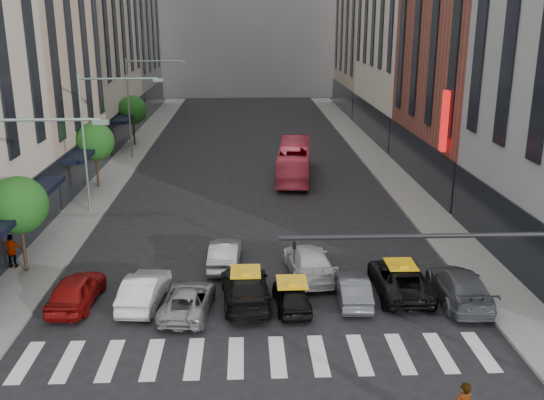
{
  "coord_description": "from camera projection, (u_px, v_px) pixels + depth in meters",
  "views": [
    {
      "loc": [
        -0.52,
        -19.12,
        12.57
      ],
      "look_at": [
        0.73,
        9.18,
        4.0
      ],
      "focal_mm": 40.0,
      "sensor_mm": 36.0,
      "label": 1
    }
  ],
  "objects": [
    {
      "name": "tree_near",
      "position": [
        19.0,
        205.0,
        29.95
      ],
      "size": [
        2.88,
        2.88,
        4.95
      ],
      "color": "black",
      "rests_on": "sidewalk_left"
    },
    {
      "name": "streetlamp_mid",
      "position": [
        97.0,
        125.0,
        38.94
      ],
      "size": [
        5.38,
        0.25,
        9.0
      ],
      "color": "gray",
      "rests_on": "sidewalk_left"
    },
    {
      "name": "streetlamp_far",
      "position": [
        139.0,
        95.0,
        54.23
      ],
      "size": [
        5.38,
        0.25,
        9.0
      ],
      "color": "gray",
      "rests_on": "sidewalk_left"
    },
    {
      "name": "pedestrian_far",
      "position": [
        12.0,
        251.0,
        31.09
      ],
      "size": [
        1.07,
        0.47,
        1.8
      ],
      "primitive_type": "imported",
      "rotation": [
        0.0,
        0.0,
        3.17
      ],
      "color": "gray",
      "rests_on": "sidewalk_left"
    },
    {
      "name": "car_grey_curb",
      "position": [
        460.0,
        286.0,
        27.73
      ],
      "size": [
        2.39,
        5.35,
        1.52
      ],
      "primitive_type": "imported",
      "rotation": [
        0.0,
        0.0,
        3.09
      ],
      "color": "#44474C",
      "rests_on": "ground"
    },
    {
      "name": "sidewalk_left",
      "position": [
        114.0,
        175.0,
        50.12
      ],
      "size": [
        3.0,
        96.0,
        0.15
      ],
      "primitive_type": "cube",
      "color": "slate",
      "rests_on": "ground"
    },
    {
      "name": "ground",
      "position": [
        263.0,
        379.0,
        21.95
      ],
      "size": [
        160.0,
        160.0,
        0.0
      ],
      "primitive_type": "plane",
      "color": "black",
      "rests_on": "ground"
    },
    {
      "name": "building_right_d",
      "position": [
        375.0,
        6.0,
        80.76
      ],
      "size": [
        8.0,
        18.0,
        28.0
      ],
      "primitive_type": "cube",
      "color": "tan",
      "rests_on": "ground"
    },
    {
      "name": "taxi_right",
      "position": [
        400.0,
        279.0,
        28.59
      ],
      "size": [
        2.45,
        5.22,
        1.44
      ],
      "primitive_type": "imported",
      "rotation": [
        0.0,
        0.0,
        3.13
      ],
      "color": "black",
      "rests_on": "ground"
    },
    {
      "name": "taxi_left",
      "position": [
        246.0,
        287.0,
        27.61
      ],
      "size": [
        2.49,
        5.38,
        1.52
      ],
      "primitive_type": "imported",
      "rotation": [
        0.0,
        0.0,
        3.21
      ],
      "color": "black",
      "rests_on": "ground"
    },
    {
      "name": "bus",
      "position": [
        294.0,
        161.0,
        48.97
      ],
      "size": [
        3.5,
        10.56,
        2.89
      ],
      "primitive_type": "imported",
      "rotation": [
        0.0,
        0.0,
        3.04
      ],
      "color": "#EC4560",
      "rests_on": "ground"
    },
    {
      "name": "traffic_signal",
      "position": [
        495.0,
        273.0,
        20.02
      ],
      "size": [
        10.1,
        0.2,
        6.0
      ],
      "color": "black",
      "rests_on": "ground"
    },
    {
      "name": "car_grey_mid",
      "position": [
        353.0,
        289.0,
        27.72
      ],
      "size": [
        1.53,
        3.98,
        1.29
      ],
      "primitive_type": "imported",
      "rotation": [
        0.0,
        0.0,
        3.1
      ],
      "color": "#45474E",
      "rests_on": "ground"
    },
    {
      "name": "streetlamp_near",
      "position": [
        3.0,
        195.0,
        23.64
      ],
      "size": [
        5.38,
        0.25,
        9.0
      ],
      "color": "gray",
      "rests_on": "sidewalk_left"
    },
    {
      "name": "building_right_b",
      "position": [
        481.0,
        11.0,
        44.72
      ],
      "size": [
        8.0,
        18.0,
        26.0
      ],
      "primitive_type": "cube",
      "color": "brown",
      "rests_on": "ground"
    },
    {
      "name": "sidewalk_right",
      "position": [
        388.0,
        172.0,
        51.1
      ],
      "size": [
        3.0,
        96.0,
        0.15
      ],
      "primitive_type": "cube",
      "color": "slate",
      "rests_on": "ground"
    },
    {
      "name": "car_silver",
      "position": [
        188.0,
        300.0,
        26.68
      ],
      "size": [
        2.48,
        4.61,
        1.23
      ],
      "primitive_type": "imported",
      "rotation": [
        0.0,
        0.0,
        3.04
      ],
      "color": "gray",
      "rests_on": "ground"
    },
    {
      "name": "taxi_center",
      "position": [
        292.0,
        295.0,
        27.09
      ],
      "size": [
        1.74,
        3.78,
        1.26
      ],
      "primitive_type": "imported",
      "rotation": [
        0.0,
        0.0,
        3.21
      ],
      "color": "black",
      "rests_on": "ground"
    },
    {
      "name": "car_row2_left",
      "position": [
        225.0,
        254.0,
        31.65
      ],
      "size": [
        1.72,
        4.36,
        1.41
      ],
      "primitive_type": "imported",
      "rotation": [
        0.0,
        0.0,
        3.09
      ],
      "color": "#9A999E",
      "rests_on": "ground"
    },
    {
      "name": "liberty_sign",
      "position": [
        444.0,
        121.0,
        39.86
      ],
      "size": [
        0.3,
        0.7,
        4.0
      ],
      "color": "red",
      "rests_on": "ground"
    },
    {
      "name": "building_left_b",
      "position": [
        20.0,
        25.0,
        44.53
      ],
      "size": [
        8.0,
        16.0,
        24.0
      ],
      "primitive_type": "cube",
      "color": "tan",
      "rests_on": "ground"
    },
    {
      "name": "car_white_front",
      "position": [
        144.0,
        289.0,
        27.48
      ],
      "size": [
        1.97,
        4.53,
        1.45
      ],
      "primitive_type": "imported",
      "rotation": [
        0.0,
        0.0,
        3.04
      ],
      "color": "silver",
      "rests_on": "ground"
    },
    {
      "name": "tree_mid",
      "position": [
        95.0,
        142.0,
        45.25
      ],
      "size": [
        2.88,
        2.88,
        4.95
      ],
      "color": "black",
      "rests_on": "sidewalk_left"
    },
    {
      "name": "rider",
      "position": [
        465.0,
        389.0,
        18.21
      ],
      "size": [
        0.75,
        0.59,
        1.81
      ],
      "primitive_type": "imported",
      "rotation": [
        0.0,
        0.0,
        3.41
      ],
      "color": "gray",
      "rests_on": "motorcycle"
    },
    {
      "name": "tree_far",
      "position": [
        133.0,
        110.0,
        60.55
      ],
      "size": [
        2.88,
        2.88,
        4.95
      ],
      "color": "black",
      "rests_on": "sidewalk_left"
    },
    {
      "name": "car_red",
      "position": [
        76.0,
        290.0,
        27.37
      ],
      "size": [
        2.05,
        4.47,
        1.49
      ],
      "primitive_type": "imported",
      "rotation": [
        0.0,
        0.0,
        3.07
      ],
      "color": "maroon",
      "rests_on": "ground"
    },
    {
      "name": "car_row2_right",
      "position": [
        309.0,
        262.0,
        30.53
      ],
      "size": [
        2.54,
        5.34,
        1.5
      ],
      "primitive_type": "imported",
      "rotation": [
        0.0,
        0.0,
        3.23
      ],
      "color": "silver",
      "rests_on": "ground"
    }
  ]
}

